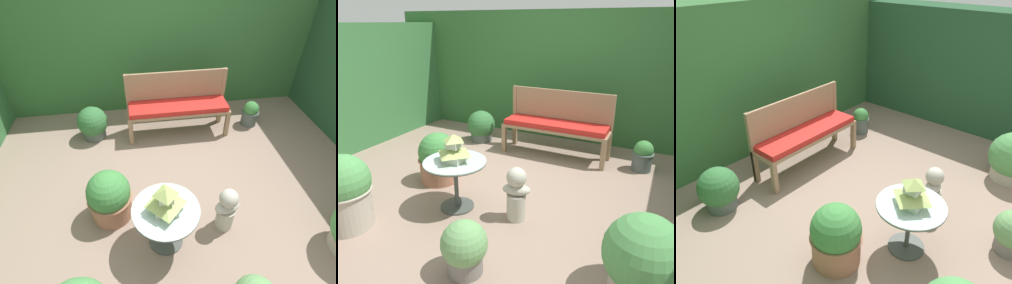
% 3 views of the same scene
% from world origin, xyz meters
% --- Properties ---
extents(ground, '(30.00, 30.00, 0.00)m').
position_xyz_m(ground, '(0.00, 0.00, 0.00)').
color(ground, gray).
extents(foliage_hedge_back, '(6.40, 0.86, 2.05)m').
position_xyz_m(foliage_hedge_back, '(0.00, 2.34, 1.02)').
color(foliage_hedge_back, '#336633').
rests_on(foliage_hedge_back, ground).
extents(foliage_hedge_left, '(0.70, 3.52, 1.85)m').
position_xyz_m(foliage_hedge_left, '(-2.85, 0.16, 0.93)').
color(foliage_hedge_left, '#38703D').
rests_on(foliage_hedge_left, ground).
extents(garden_bench, '(1.52, 0.43, 0.51)m').
position_xyz_m(garden_bench, '(0.19, 1.12, 0.44)').
color(garden_bench, '#937556').
rests_on(garden_bench, ground).
extents(bench_backrest, '(1.52, 0.06, 0.94)m').
position_xyz_m(bench_backrest, '(0.19, 1.32, 0.68)').
color(bench_backrest, '#937556').
rests_on(bench_backrest, ground).
extents(patio_table, '(0.65, 0.65, 0.53)m').
position_xyz_m(patio_table, '(-0.26, -0.71, 0.42)').
color(patio_table, '#424742').
rests_on(patio_table, ground).
extents(pagoda_birdhouse, '(0.29, 0.29, 0.29)m').
position_xyz_m(pagoda_birdhouse, '(-0.26, -0.71, 0.66)').
color(pagoda_birdhouse, '#B2BCA8').
rests_on(pagoda_birdhouse, patio_table).
extents(garden_bust, '(0.31, 0.22, 0.56)m').
position_xyz_m(garden_bust, '(0.39, -0.62, 0.29)').
color(garden_bust, '#B7B2A3').
rests_on(garden_bust, ground).
extents(potted_plant_table_near, '(0.28, 0.28, 0.41)m').
position_xyz_m(potted_plant_table_near, '(1.39, 1.16, 0.21)').
color(potted_plant_table_near, '#4C5651').
rests_on(potted_plant_table_near, ground).
extents(potted_plant_bench_left, '(0.37, 0.37, 0.45)m').
position_xyz_m(potted_plant_bench_left, '(0.36, -1.47, 0.22)').
color(potted_plant_bench_left, slate).
rests_on(potted_plant_bench_left, ground).
extents(potted_plant_table_far, '(0.45, 0.45, 0.51)m').
position_xyz_m(potted_plant_table_far, '(-1.11, 1.20, 0.24)').
color(potted_plant_table_far, '#4C5651').
rests_on(potted_plant_table_far, ground).
extents(potted_plant_hedge_corner, '(0.51, 0.51, 0.73)m').
position_xyz_m(potted_plant_hedge_corner, '(-0.99, -1.46, 0.37)').
color(potted_plant_hedge_corner, '#ADA393').
rests_on(potted_plant_hedge_corner, ground).
extents(potted_plant_patio_mid, '(0.58, 0.58, 0.63)m').
position_xyz_m(potted_plant_patio_mid, '(1.60, -1.08, 0.30)').
color(potted_plant_patio_mid, '#ADA393').
rests_on(potted_plant_patio_mid, ground).
extents(potted_plant_path_edge, '(0.49, 0.49, 0.62)m').
position_xyz_m(potted_plant_path_edge, '(-0.82, -0.29, 0.30)').
color(potted_plant_path_edge, '#9E664C').
rests_on(potted_plant_path_edge, ground).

